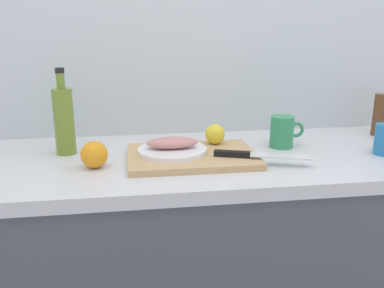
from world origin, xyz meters
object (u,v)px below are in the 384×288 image
chef_knife (250,155)px  lemon_0 (215,134)px  coffee_mug_0 (283,132)px  pepper_mill (380,115)px  olive_oil_bottle (64,120)px  white_plate (172,150)px  cutting_board (192,156)px  fish_fillet (172,143)px

chef_knife → lemon_0: 0.18m
coffee_mug_0 → pepper_mill: bearing=13.3°
chef_knife → coffee_mug_0: bearing=63.3°
olive_oil_bottle → coffee_mug_0: size_ratio=2.32×
white_plate → coffee_mug_0: 0.40m
white_plate → chef_knife: bearing=-20.4°
chef_knife → olive_oil_bottle: olive_oil_bottle is taller
cutting_board → white_plate: 0.06m
white_plate → lemon_0: (0.15, 0.08, 0.03)m
fish_fillet → cutting_board: bearing=-12.4°
coffee_mug_0 → olive_oil_bottle: bearing=177.7°
white_plate → chef_knife: (0.23, -0.08, 0.00)m
white_plate → chef_knife: size_ratio=0.77×
fish_fillet → lemon_0: lemon_0 is taller
white_plate → lemon_0: 0.18m
white_plate → pepper_mill: pepper_mill is taller
coffee_mug_0 → lemon_0: bearing=179.0°
white_plate → coffee_mug_0: coffee_mug_0 is taller
pepper_mill → white_plate: bearing=-167.6°
chef_knife → pepper_mill: 0.65m
cutting_board → chef_knife: chef_knife is taller
white_plate → pepper_mill: 0.84m
fish_fillet → lemon_0: (0.15, 0.08, 0.00)m
olive_oil_bottle → lemon_0: bearing=-2.9°
lemon_0 → coffee_mug_0: bearing=-1.0°
cutting_board → lemon_0: size_ratio=5.90×
cutting_board → fish_fillet: 0.08m
cutting_board → pepper_mill: size_ratio=2.50×
olive_oil_bottle → fish_fillet: bearing=-17.7°
fish_fillet → pepper_mill: bearing=12.4°
white_plate → fish_fillet: fish_fillet is taller
chef_knife → pepper_mill: bearing=42.6°
fish_fillet → pepper_mill: pepper_mill is taller
lemon_0 → coffee_mug_0: size_ratio=0.56×
cutting_board → chef_knife: bearing=-23.1°
white_plate → olive_oil_bottle: (-0.34, 0.11, 0.09)m
white_plate → fish_fillet: (0.00, -0.00, 0.03)m
chef_knife → lemon_0: (-0.07, 0.17, 0.02)m
white_plate → lemon_0: bearing=28.3°
cutting_board → olive_oil_bottle: 0.43m
coffee_mug_0 → white_plate: bearing=-168.6°
white_plate → pepper_mill: (0.82, 0.18, 0.05)m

